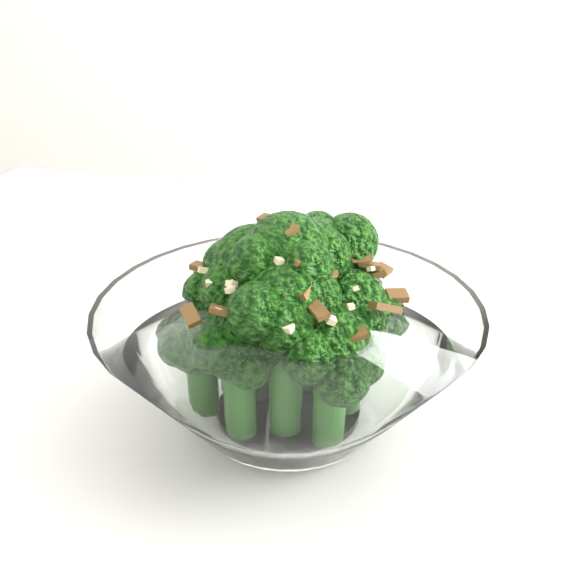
{
  "coord_description": "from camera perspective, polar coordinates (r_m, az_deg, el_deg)",
  "views": [
    {
      "loc": [
        -0.0,
        -0.46,
        1.03
      ],
      "look_at": [
        -0.03,
        -0.1,
        0.85
      ],
      "focal_mm": 40.0,
      "sensor_mm": 36.0,
      "label": 1
    }
  ],
  "objects": [
    {
      "name": "table",
      "position": [
        0.59,
        3.02,
        -10.18
      ],
      "size": [
        1.34,
        1.03,
        0.75
      ],
      "color": "white",
      "rests_on": "ground"
    },
    {
      "name": "broccoli_dish",
      "position": [
        0.43,
        -0.04,
        -5.21
      ],
      "size": [
        0.25,
        0.25,
        0.15
      ],
      "color": "white",
      "rests_on": "table"
    }
  ]
}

